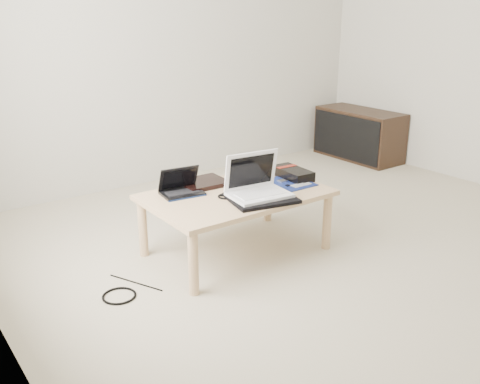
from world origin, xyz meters
TOP-DOWN VIEW (x-y plane):
  - ground at (0.00, 0.00)m, footprint 4.00×4.00m
  - coffee_table at (-0.56, 0.36)m, footprint 1.10×0.70m
  - media_cabinet at (1.77, 1.45)m, footprint 0.41×0.90m
  - book at (-0.64, 0.61)m, footprint 0.30×0.25m
  - netbook at (-0.85, 0.54)m, footprint 0.27×0.21m
  - tablet at (-0.55, 0.33)m, footprint 0.26×0.23m
  - remote at (-0.42, 0.35)m, footprint 0.10×0.22m
  - neoprene_sleeve at (-0.52, 0.15)m, footprint 0.43×0.35m
  - white_laptop at (-0.52, 0.22)m, footprint 0.38×0.29m
  - motherboard at (-0.17, 0.31)m, footprint 0.24×0.30m
  - gpu_box at (-0.08, 0.39)m, footprint 0.17×0.31m
  - cable_coil at (-0.66, 0.33)m, footprint 0.11×0.11m
  - floor_cable_coil at (-1.40, 0.28)m, footprint 0.18×0.18m
  - floor_cable_trail at (-1.27, 0.36)m, footprint 0.16×0.34m

SIDE VIEW (x-z plane):
  - ground at x=0.00m, z-range 0.00..0.00m
  - floor_cable_trail at x=-1.27m, z-range 0.00..0.01m
  - floor_cable_coil at x=-1.40m, z-range 0.00..0.01m
  - media_cabinet at x=1.77m, z-range 0.00..0.50m
  - coffee_table at x=-0.56m, z-range 0.15..0.55m
  - motherboard at x=-0.17m, z-range 0.40..0.41m
  - cable_coil at x=-0.66m, z-range 0.40..0.41m
  - tablet at x=-0.55m, z-range 0.40..0.41m
  - remote at x=-0.42m, z-range 0.40..0.42m
  - neoprene_sleeve at x=-0.52m, z-range 0.40..0.42m
  - book at x=-0.64m, z-range 0.40..0.43m
  - gpu_box at x=-0.08m, z-range 0.40..0.46m
  - netbook at x=-0.85m, z-range 0.35..0.52m
  - white_laptop at x=-0.52m, z-range 0.35..0.60m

